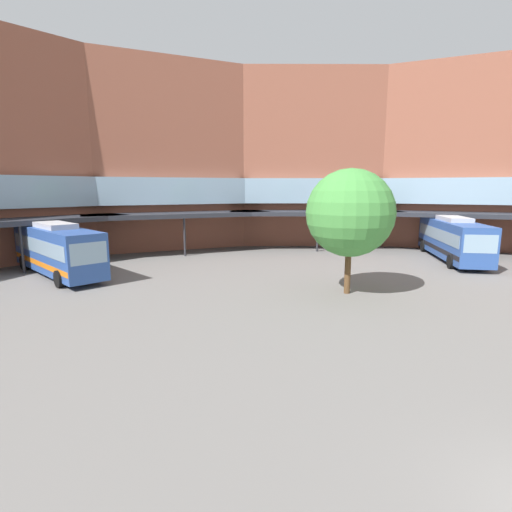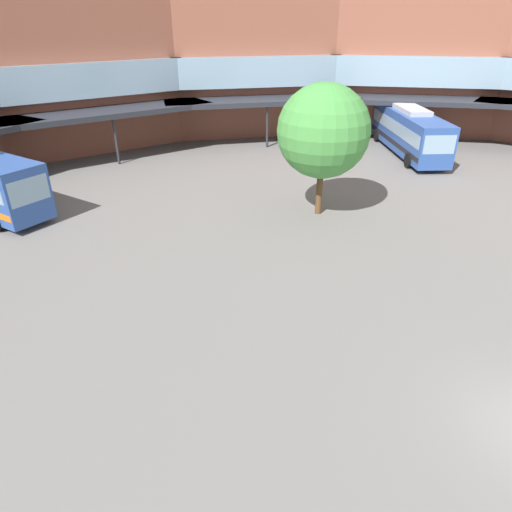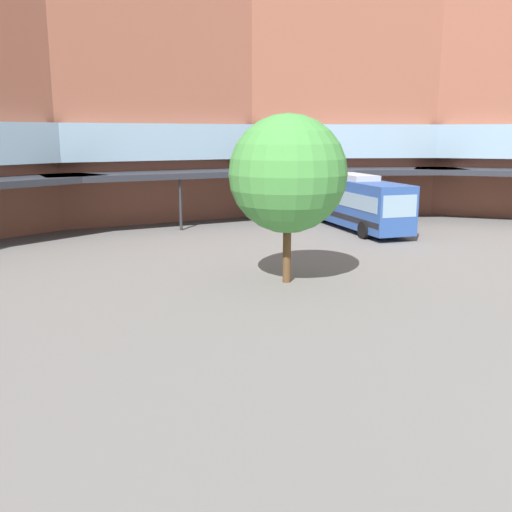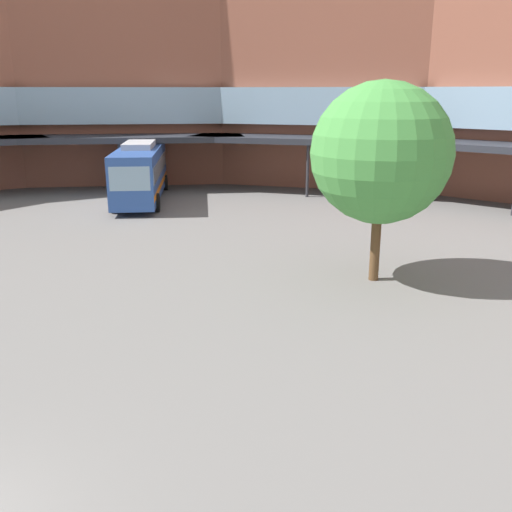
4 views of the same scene
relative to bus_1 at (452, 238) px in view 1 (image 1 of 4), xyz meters
The scene contains 4 objects.
station_building 21.87m from the bus_1, behind, with size 83.62×51.80×18.28m.
bus_1 is the anchor object (origin of this frame).
bus_3 31.65m from the bus_1, 167.62° to the left, with size 6.44×11.38×3.75m.
plaza_tree 16.20m from the bus_1, 159.95° to the right, with size 5.06×5.06×7.28m.
Camera 1 is at (-8.12, -3.10, 6.19)m, focal length 27.47 mm.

